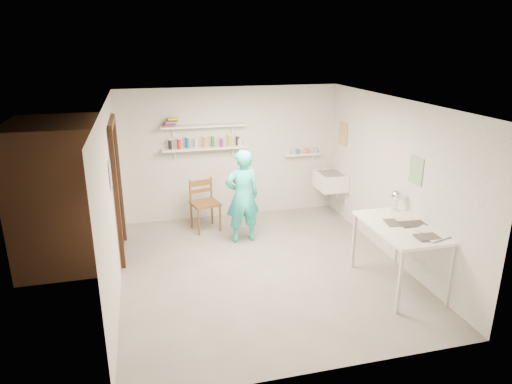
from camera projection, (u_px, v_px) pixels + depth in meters
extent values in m
cube|color=slate|center=(263.00, 269.00, 6.66)|extent=(4.00, 4.50, 0.02)
cube|color=silver|center=(264.00, 102.00, 5.90)|extent=(4.00, 4.50, 0.02)
cube|color=silver|center=(231.00, 153.00, 8.36)|extent=(4.00, 0.02, 2.40)
cube|color=silver|center=(327.00, 265.00, 4.20)|extent=(4.00, 0.02, 2.40)
cube|color=silver|center=(111.00, 203.00, 5.81)|extent=(0.02, 4.50, 2.40)
cube|color=silver|center=(394.00, 180.00, 6.75)|extent=(0.02, 4.50, 2.40)
cube|color=black|center=(117.00, 192.00, 6.85)|extent=(0.02, 0.90, 2.00)
cube|color=brown|center=(66.00, 193.00, 6.66)|extent=(1.40, 1.50, 2.10)
cube|color=brown|center=(111.00, 123.00, 6.52)|extent=(0.06, 1.05, 0.10)
cube|color=brown|center=(117.00, 203.00, 6.39)|extent=(0.06, 0.10, 2.00)
cube|color=brown|center=(120.00, 183.00, 7.31)|extent=(0.06, 0.10, 2.00)
cube|color=white|center=(205.00, 148.00, 8.08)|extent=(1.50, 0.22, 0.03)
cube|color=white|center=(204.00, 126.00, 7.95)|extent=(1.50, 0.22, 0.03)
cube|color=white|center=(302.00, 154.00, 8.62)|extent=(0.70, 0.14, 0.03)
cube|color=#334C7F|center=(110.00, 175.00, 5.75)|extent=(0.01, 0.28, 0.36)
cube|color=#995933|center=(343.00, 134.00, 8.29)|extent=(0.01, 0.34, 0.42)
cube|color=#3F724C|center=(416.00, 171.00, 6.14)|extent=(0.01, 0.30, 0.38)
cube|color=white|center=(330.00, 181.00, 8.41)|extent=(0.48, 0.60, 0.30)
imported|color=#29CEC8|center=(242.00, 196.00, 7.35)|extent=(0.60, 0.42, 1.55)
cylinder|color=beige|center=(240.00, 177.00, 7.47)|extent=(0.28, 0.06, 0.28)
cube|color=brown|center=(205.00, 203.00, 7.89)|extent=(0.54, 0.52, 0.97)
cube|color=white|center=(399.00, 256.00, 6.08)|extent=(0.79, 1.31, 0.87)
sphere|color=silver|center=(397.00, 196.00, 6.41)|extent=(0.16, 0.16, 0.16)
cylinder|color=black|center=(169.00, 145.00, 7.90)|extent=(0.06, 0.06, 0.17)
cylinder|color=red|center=(178.00, 144.00, 7.93)|extent=(0.06, 0.06, 0.17)
cylinder|color=blue|center=(187.00, 144.00, 7.97)|extent=(0.06, 0.06, 0.17)
cylinder|color=white|center=(196.00, 143.00, 8.01)|extent=(0.06, 0.06, 0.17)
cylinder|color=orange|center=(205.00, 143.00, 8.04)|extent=(0.06, 0.06, 0.17)
cylinder|color=#268C3F|center=(213.00, 142.00, 8.08)|extent=(0.06, 0.06, 0.17)
cylinder|color=#8C268C|center=(222.00, 142.00, 8.12)|extent=(0.06, 0.06, 0.17)
cylinder|color=gold|center=(230.00, 141.00, 8.15)|extent=(0.06, 0.06, 0.17)
cylinder|color=black|center=(239.00, 141.00, 8.19)|extent=(0.06, 0.06, 0.17)
cube|color=red|center=(169.00, 126.00, 7.80)|extent=(0.18, 0.14, 0.03)
cube|color=#1933A5|center=(170.00, 124.00, 7.79)|extent=(0.18, 0.14, 0.03)
cube|color=orange|center=(171.00, 122.00, 7.79)|extent=(0.18, 0.14, 0.03)
cube|color=black|center=(172.00, 121.00, 7.79)|extent=(0.18, 0.14, 0.03)
cube|color=yellow|center=(173.00, 119.00, 7.78)|extent=(0.18, 0.14, 0.03)
cylinder|color=silver|center=(292.00, 152.00, 8.55)|extent=(0.07, 0.07, 0.09)
cylinder|color=#335999|center=(299.00, 151.00, 8.58)|extent=(0.07, 0.07, 0.09)
cylinder|color=orange|center=(306.00, 151.00, 8.61)|extent=(0.07, 0.07, 0.09)
cylinder|color=#999999|center=(312.00, 150.00, 8.65)|extent=(0.07, 0.07, 0.09)
cube|color=silver|center=(402.00, 225.00, 5.94)|extent=(0.30, 0.22, 0.00)
cube|color=#4C4742|center=(402.00, 225.00, 5.94)|extent=(0.30, 0.22, 0.00)
cube|color=beige|center=(402.00, 225.00, 5.94)|extent=(0.30, 0.22, 0.00)
cube|color=#383330|center=(402.00, 224.00, 5.94)|extent=(0.30, 0.22, 0.00)
cube|color=silver|center=(402.00, 224.00, 5.94)|extent=(0.30, 0.22, 0.00)
cube|color=silver|center=(402.00, 224.00, 5.94)|extent=(0.30, 0.22, 0.00)
cube|color=#4C4742|center=(402.00, 224.00, 5.94)|extent=(0.30, 0.22, 0.00)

